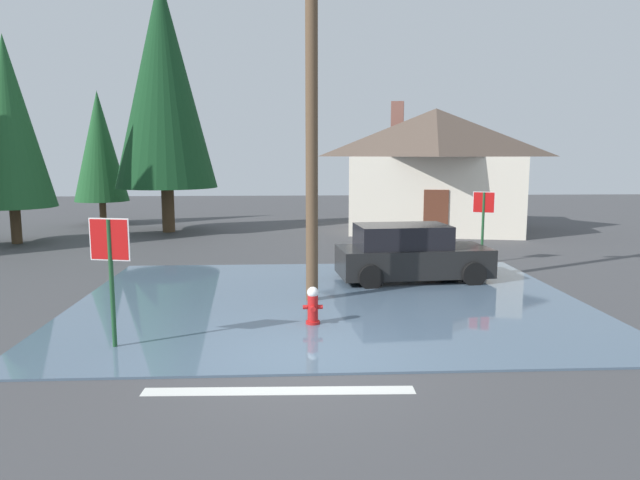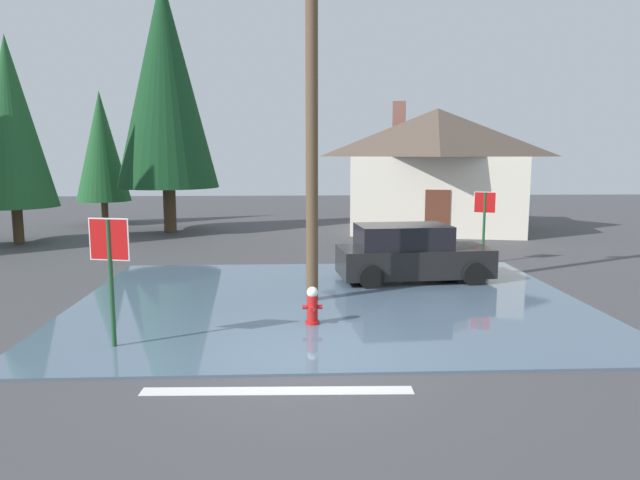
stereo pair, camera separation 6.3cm
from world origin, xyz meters
TOP-DOWN VIEW (x-y plane):
  - ground_plane at (0.00, 0.00)m, footprint 80.00×80.00m
  - flood_puddle at (0.68, 3.81)m, footprint 11.65×9.20m
  - lane_stop_bar at (-0.41, -1.35)m, footprint 3.96×0.43m
  - stop_sign_near at (-3.34, 0.69)m, footprint 0.73×0.19m
  - fire_hydrant at (0.22, 1.91)m, footprint 0.40×0.34m
  - utility_pole at (0.28, 3.88)m, footprint 1.60×0.28m
  - stop_sign_far at (5.83, 8.46)m, footprint 0.63×0.26m
  - house at (6.47, 17.35)m, footprint 9.13×8.79m
  - parked_car at (3.02, 5.99)m, footprint 4.18×2.23m
  - pine_tree_mid_left at (-10.80, 13.56)m, footprint 3.14×3.14m
  - pine_tree_short_left at (-9.40, 19.71)m, footprint 2.58×2.58m
  - pine_tree_far_center at (-5.61, 16.73)m, footprint 4.39×4.39m

SIDE VIEW (x-z plane):
  - ground_plane at x=0.00m, z-range -0.10..0.00m
  - lane_stop_bar at x=-0.41m, z-range 0.00..0.01m
  - flood_puddle at x=0.68m, z-range 0.00..0.04m
  - fire_hydrant at x=0.22m, z-range -0.01..0.79m
  - parked_car at x=3.02m, z-range -0.03..1.51m
  - stop_sign_far at x=5.83m, z-range 0.47..2.73m
  - stop_sign_near at x=-3.34m, z-range 0.50..2.83m
  - house at x=6.47m, z-range -0.11..5.82m
  - pine_tree_short_left at x=-9.40m, z-range 0.57..7.03m
  - pine_tree_mid_left at x=-10.80m, z-range 0.69..8.55m
  - utility_pole at x=0.28m, z-range 0.18..9.22m
  - pine_tree_far_center at x=-5.61m, z-range 0.97..11.95m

